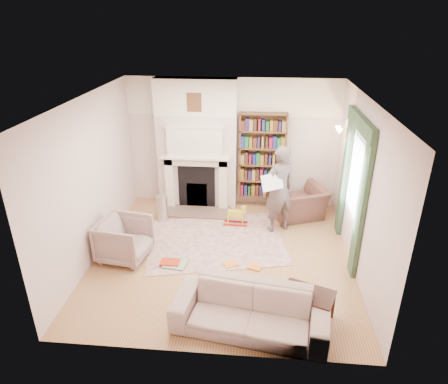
# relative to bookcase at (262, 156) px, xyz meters

# --- Properties ---
(floor) EXTENTS (4.50, 4.50, 0.00)m
(floor) POSITION_rel_bookcase_xyz_m (-0.65, -2.12, -1.18)
(floor) COLOR #8D5D38
(floor) RESTS_ON ground
(ceiling) EXTENTS (4.50, 4.50, 0.00)m
(ceiling) POSITION_rel_bookcase_xyz_m (-0.65, -2.12, 1.62)
(ceiling) COLOR white
(ceiling) RESTS_ON wall_back
(wall_back) EXTENTS (4.50, 0.00, 4.50)m
(wall_back) POSITION_rel_bookcase_xyz_m (-0.65, 0.13, 0.22)
(wall_back) COLOR beige
(wall_back) RESTS_ON floor
(wall_front) EXTENTS (4.50, 0.00, 4.50)m
(wall_front) POSITION_rel_bookcase_xyz_m (-0.65, -4.37, 0.22)
(wall_front) COLOR beige
(wall_front) RESTS_ON floor
(wall_left) EXTENTS (0.00, 4.50, 4.50)m
(wall_left) POSITION_rel_bookcase_xyz_m (-2.90, -2.12, 0.22)
(wall_left) COLOR beige
(wall_left) RESTS_ON floor
(wall_right) EXTENTS (0.00, 4.50, 4.50)m
(wall_right) POSITION_rel_bookcase_xyz_m (1.60, -2.12, 0.22)
(wall_right) COLOR beige
(wall_right) RESTS_ON floor
(fireplace) EXTENTS (1.70, 0.58, 2.80)m
(fireplace) POSITION_rel_bookcase_xyz_m (-1.40, -0.07, 0.21)
(fireplace) COLOR beige
(fireplace) RESTS_ON floor
(bookcase) EXTENTS (1.00, 0.24, 1.85)m
(bookcase) POSITION_rel_bookcase_xyz_m (0.00, 0.00, 0.00)
(bookcase) COLOR brown
(bookcase) RESTS_ON floor
(window) EXTENTS (0.02, 0.90, 1.30)m
(window) POSITION_rel_bookcase_xyz_m (1.58, -1.72, 0.27)
(window) COLOR silver
(window) RESTS_ON wall_right
(curtain_left) EXTENTS (0.07, 0.32, 2.40)m
(curtain_left) POSITION_rel_bookcase_xyz_m (1.55, -2.42, 0.02)
(curtain_left) COLOR #2C432B
(curtain_left) RESTS_ON floor
(curtain_right) EXTENTS (0.07, 0.32, 2.40)m
(curtain_right) POSITION_rel_bookcase_xyz_m (1.55, -1.02, 0.02)
(curtain_right) COLOR #2C432B
(curtain_right) RESTS_ON floor
(pelmet) EXTENTS (0.09, 1.70, 0.24)m
(pelmet) POSITION_rel_bookcase_xyz_m (1.54, -1.72, 1.20)
(pelmet) COLOR #2C432B
(pelmet) RESTS_ON wall_right
(wall_sconce) EXTENTS (0.20, 0.24, 0.24)m
(wall_sconce) POSITION_rel_bookcase_xyz_m (1.38, -0.62, 0.72)
(wall_sconce) COLOR gold
(wall_sconce) RESTS_ON wall_right
(rug) EXTENTS (2.90, 2.46, 0.01)m
(rug) POSITION_rel_bookcase_xyz_m (-0.84, -1.64, -1.17)
(rug) COLOR beige
(rug) RESTS_ON floor
(armchair_reading) EXTENTS (1.27, 1.19, 0.67)m
(armchair_reading) POSITION_rel_bookcase_xyz_m (0.80, -0.47, -0.84)
(armchair_reading) COLOR #442A24
(armchair_reading) RESTS_ON floor
(armchair_left) EXTENTS (0.94, 0.92, 0.75)m
(armchair_left) POSITION_rel_bookcase_xyz_m (-2.36, -2.33, -0.80)
(armchair_left) COLOR #B4A795
(armchair_left) RESTS_ON floor
(sofa) EXTENTS (2.21, 1.14, 0.61)m
(sofa) POSITION_rel_bookcase_xyz_m (-0.11, -3.87, -0.87)
(sofa) COLOR #BFB49E
(sofa) RESTS_ON floor
(man_reading) EXTENTS (0.77, 0.70, 1.77)m
(man_reading) POSITION_rel_bookcase_xyz_m (0.35, -1.07, -0.29)
(man_reading) COLOR #544743
(man_reading) RESTS_ON floor
(newspaper) EXTENTS (0.44, 0.35, 0.30)m
(newspaper) POSITION_rel_bookcase_xyz_m (0.20, -1.27, -0.06)
(newspaper) COLOR white
(newspaper) RESTS_ON man_reading
(coffee_table) EXTENTS (0.82, 0.68, 0.45)m
(coffee_table) POSITION_rel_bookcase_xyz_m (0.69, -3.60, -0.95)
(coffee_table) COLOR #331911
(coffee_table) RESTS_ON floor
(paraffin_heater) EXTENTS (0.30, 0.30, 0.55)m
(paraffin_heater) POSITION_rel_bookcase_xyz_m (-2.04, -0.88, -0.90)
(paraffin_heater) COLOR #B0B3B8
(paraffin_heater) RESTS_ON floor
(rocking_horse) EXTENTS (0.50, 0.22, 0.43)m
(rocking_horse) POSITION_rel_bookcase_xyz_m (-0.50, -0.95, -0.96)
(rocking_horse) COLOR gold
(rocking_horse) RESTS_ON rug
(board_game) EXTENTS (0.43, 0.43, 0.03)m
(board_game) POSITION_rel_bookcase_xyz_m (-1.43, -2.46, -1.15)
(board_game) COLOR #D8CD4C
(board_game) RESTS_ON rug
(game_box_lid) EXTENTS (0.33, 0.22, 0.05)m
(game_box_lid) POSITION_rel_bookcase_xyz_m (-1.53, -2.47, -1.14)
(game_box_lid) COLOR red
(game_box_lid) RESTS_ON rug
(comic_annuals) EXTENTS (0.80, 0.71, 0.02)m
(comic_annuals) POSITION_rel_bookcase_xyz_m (-0.38, -2.54, -1.16)
(comic_annuals) COLOR red
(comic_annuals) RESTS_ON rug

